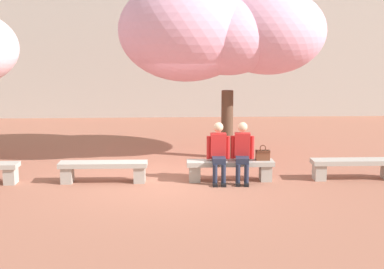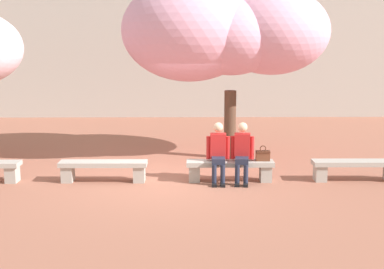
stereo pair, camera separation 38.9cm
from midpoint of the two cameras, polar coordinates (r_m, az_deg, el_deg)
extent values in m
plane|color=#9E604C|center=(11.69, -1.74, -5.01)|extent=(100.00, 100.00, 0.00)
cube|color=#B7B2A8|center=(23.14, -1.29, 13.31)|extent=(28.00, 4.00, 8.71)
cube|color=#ADA89E|center=(12.17, -17.75, -4.04)|extent=(0.24, 0.34, 0.35)
cube|color=#ADA89E|center=(11.70, -8.51, -3.09)|extent=(1.90, 0.44, 0.10)
cube|color=#ADA89E|center=(11.89, -12.19, -4.11)|extent=(0.24, 0.34, 0.35)
cube|color=#ADA89E|center=(11.67, -4.69, -4.19)|extent=(0.24, 0.34, 0.35)
cube|color=#ADA89E|center=(11.65, 5.04, -3.07)|extent=(1.90, 0.44, 0.10)
cube|color=#ADA89E|center=(11.66, 1.21, -4.16)|extent=(0.24, 0.34, 0.35)
cube|color=#ADA89E|center=(11.80, 8.79, -4.11)|extent=(0.24, 0.34, 0.35)
cube|color=#ADA89E|center=(12.24, 17.98, -2.90)|extent=(1.90, 0.44, 0.10)
cube|color=#ADA89E|center=(12.07, 14.41, -3.99)|extent=(0.24, 0.34, 0.35)
cube|color=black|center=(11.31, 3.37, -5.39)|extent=(0.11, 0.22, 0.06)
cylinder|color=#23283D|center=(11.31, 3.37, -4.28)|extent=(0.10, 0.10, 0.42)
cube|color=black|center=(11.32, 4.29, -5.39)|extent=(0.11, 0.22, 0.06)
cylinder|color=#23283D|center=(11.32, 4.28, -4.28)|extent=(0.10, 0.10, 0.42)
cube|color=#23283D|center=(11.43, 3.80, -2.75)|extent=(0.29, 0.41, 0.12)
cube|color=red|center=(11.59, 3.76, -1.21)|extent=(0.35, 0.23, 0.54)
sphere|color=beige|center=(11.51, 3.79, 0.77)|extent=(0.21, 0.21, 0.21)
cylinder|color=red|center=(11.57, 2.73, -1.42)|extent=(0.09, 0.09, 0.50)
cylinder|color=red|center=(11.59, 4.80, -1.42)|extent=(0.09, 0.09, 0.50)
cube|color=black|center=(11.36, 5.81, -5.35)|extent=(0.13, 0.23, 0.06)
cylinder|color=#23283D|center=(11.37, 5.83, -4.25)|extent=(0.10, 0.10, 0.42)
cube|color=black|center=(11.36, 6.72, -5.37)|extent=(0.13, 0.23, 0.06)
cylinder|color=#23283D|center=(11.37, 6.74, -4.26)|extent=(0.10, 0.10, 0.42)
cube|color=#23283D|center=(11.48, 6.32, -2.73)|extent=(0.33, 0.43, 0.12)
cube|color=red|center=(11.64, 6.34, -1.19)|extent=(0.36, 0.26, 0.54)
sphere|color=beige|center=(11.57, 6.38, 0.77)|extent=(0.21, 0.21, 0.21)
cylinder|color=red|center=(11.63, 5.31, -1.39)|extent=(0.09, 0.09, 0.50)
cylinder|color=red|center=(11.63, 7.38, -1.43)|extent=(0.09, 0.09, 0.50)
cube|color=brown|center=(11.72, 8.51, -2.26)|extent=(0.30, 0.14, 0.22)
cube|color=#552C1C|center=(11.70, 8.53, -1.83)|extent=(0.30, 0.15, 0.04)
torus|color=#4A2718|center=(11.69, 8.53, -1.49)|extent=(0.14, 0.02, 0.14)
cylinder|color=#513828|center=(13.85, 4.88, 1.05)|extent=(0.31, 0.31, 1.76)
ellipsoid|color=#EAA8C6|center=(13.68, 5.02, 10.35)|extent=(2.58, 2.83, 1.93)
ellipsoid|color=#EAA8C6|center=(13.83, 0.53, 11.04)|extent=(3.45, 3.74, 2.59)
ellipsoid|color=#EAA8C6|center=(14.04, 9.27, 10.80)|extent=(2.94, 3.17, 2.21)
camera|label=1|loc=(0.19, -89.04, 0.17)|focal=50.00mm
camera|label=2|loc=(0.19, 90.96, -0.17)|focal=50.00mm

